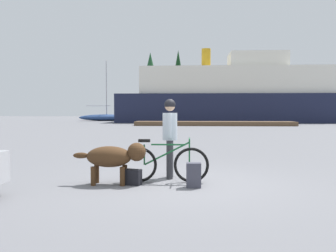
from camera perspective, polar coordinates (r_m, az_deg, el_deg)
ground_plane at (r=7.47m, az=2.31°, el=-9.03°), size 160.00×160.00×0.00m
bicycle at (r=7.57m, az=-0.53°, el=-5.87°), size 1.80×0.44×0.92m
person_cyclist at (r=7.99m, az=0.30°, el=-0.69°), size 0.32×0.53×1.74m
dog at (r=7.42m, az=-8.42°, el=-4.77°), size 1.48×0.49×0.84m
backpack at (r=7.13m, az=4.02°, el=-7.65°), size 0.29×0.21×0.48m
handbag_pannier at (r=7.39m, az=-5.46°, el=-7.94°), size 0.36×0.26×0.31m
dock_pier at (r=35.53m, az=7.22°, el=0.39°), size 15.23×2.56×0.40m
ferry_boat at (r=45.59m, az=10.31°, el=4.58°), size 27.97×7.74×8.99m
sailboat_moored at (r=51.49m, az=-9.55°, el=1.35°), size 7.78×2.18×8.30m
pine_tree_far_left at (r=60.12m, az=-2.77°, el=7.69°), size 3.71×3.71×10.87m
pine_tree_center at (r=61.37m, az=1.60°, el=7.90°), size 2.88×2.88×11.45m
pine_tree_far_right at (r=59.76m, az=10.35°, el=7.92°), size 3.59×3.59×11.12m
pine_tree_mid_back at (r=67.30m, az=12.56°, el=6.49°), size 4.27×4.27×9.61m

